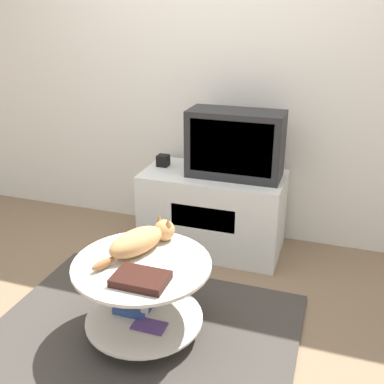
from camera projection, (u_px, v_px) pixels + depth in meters
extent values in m
plane|color=#7F664C|center=(142.00, 336.00, 2.48)|extent=(12.00, 12.00, 0.00)
cube|color=silver|center=(217.00, 65.00, 3.24)|extent=(8.00, 0.05, 2.60)
cube|color=#3D3833|center=(142.00, 335.00, 2.47)|extent=(1.67, 1.29, 0.02)
cube|color=silver|center=(213.00, 211.00, 3.30)|extent=(1.01, 0.51, 0.59)
cube|color=silver|center=(203.00, 218.00, 3.06)|extent=(0.45, 0.01, 0.17)
cube|color=#232326|center=(235.00, 144.00, 3.05)|extent=(0.65, 0.28, 0.46)
cube|color=black|center=(230.00, 148.00, 2.93)|extent=(0.56, 0.01, 0.36)
cube|color=black|center=(163.00, 161.00, 3.33)|extent=(0.08, 0.08, 0.08)
cylinder|color=#B2B2B7|center=(145.00, 332.00, 2.48)|extent=(0.30, 0.30, 0.01)
cylinder|color=#B7B7BC|center=(144.00, 300.00, 2.40)|extent=(0.04, 0.04, 0.43)
cylinder|color=beige|center=(144.00, 317.00, 2.44)|extent=(0.64, 0.64, 0.01)
cylinder|color=beige|center=(142.00, 264.00, 2.31)|extent=(0.72, 0.72, 0.02)
cube|color=#2D478C|center=(135.00, 305.00, 2.50)|extent=(0.19, 0.18, 0.04)
cube|color=#51387A|center=(149.00, 326.00, 2.36)|extent=(0.18, 0.10, 0.01)
cube|color=black|center=(141.00, 279.00, 2.13)|extent=(0.26, 0.18, 0.04)
ellipsoid|color=tan|center=(136.00, 242.00, 2.37)|extent=(0.28, 0.38, 0.13)
sphere|color=tan|center=(164.00, 230.00, 2.51)|extent=(0.12, 0.12, 0.12)
cone|color=#996038|center=(160.00, 218.00, 2.51)|extent=(0.04, 0.04, 0.04)
cone|color=#996038|center=(168.00, 222.00, 2.47)|extent=(0.04, 0.04, 0.04)
ellipsoid|color=#996038|center=(103.00, 264.00, 2.24)|extent=(0.09, 0.14, 0.05)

